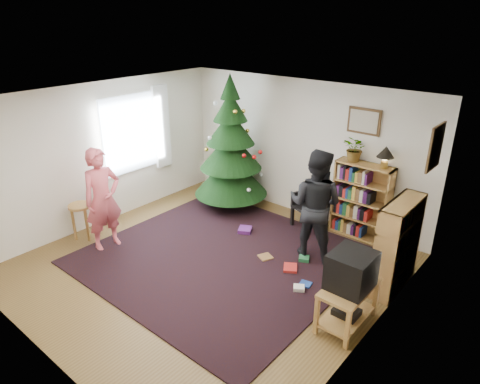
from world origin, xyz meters
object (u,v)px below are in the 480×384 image
Objects in this scene: table_lamp at (386,153)px; bookshelf_right at (397,244)px; picture_back at (364,121)px; stool at (81,212)px; christmas_tree at (231,154)px; person_by_chair at (315,205)px; armchair at (313,202)px; crt_tv at (351,270)px; bookshelf_back at (361,200)px; picture_right at (436,147)px; person_standing at (103,199)px; tv_stand at (348,302)px; potted_plant at (356,149)px.

bookshelf_right is at bearing -55.77° from table_lamp.
stool is at bearing -136.19° from picture_back.
christmas_tree is 1.47× the size of person_by_chair.
crt_tv is at bearing -31.30° from armchair.
picture_back is 1.30m from bookshelf_back.
bookshelf_right is 2.52× the size of crt_tv.
christmas_tree is at bearing -152.45° from armchair.
picture_right is 1.85m from person_by_chair.
christmas_tree is 2.85m from table_lamp.
crt_tv is 3.96m from person_standing.
stool is at bearing -151.97° from picture_right.
potted_plant is at bearing 116.64° from tv_stand.
picture_right reaches higher than crt_tv.
bookshelf_right is 4.43m from person_standing.
bookshelf_right is at bearing 83.82° from crt_tv.
person_by_chair is (-1.17, 1.13, 0.55)m from tv_stand.
picture_back is at bearing -103.50° from person_by_chair.
picture_right is 1.40× the size of potted_plant.
potted_plant is at bearing 180.00° from bookshelf_back.
picture_back is 0.67× the size of tv_stand.
person_standing reaches higher than table_lamp.
picture_back is 0.46m from potted_plant.
picture_back is 0.62× the size of armchair.
picture_right is 0.46× the size of bookshelf_right.
christmas_tree is 1.97× the size of bookshelf_back.
armchair is at bearing -165.61° from bookshelf_back.
tv_stand is 2.62m from armchair.
person_standing is at bearing -132.24° from picture_back.
bookshelf_back is at bearing -37.52° from person_standing.
tv_stand is at bearing -99.03° from picture_right.
christmas_tree reaches higher than crt_tv.
picture_right is 5.50m from stool.
crt_tv is 0.58× the size of armchair.
person_by_chair is 1.38m from table_lamp.
picture_back is 1.62m from person_by_chair.
table_lamp reaches higher than bookshelf_right.
picture_right is at bearing -23.51° from potted_plant.
stool is at bearing -115.09° from armchair.
christmas_tree is (-2.30, -0.61, -0.88)m from picture_back.
potted_plant is (-1.22, 1.06, 0.85)m from bookshelf_right.
person_standing is (-3.88, -0.77, 0.06)m from crt_tv.
christmas_tree is at bearing -165.19° from picture_back.
table_lamp reaches higher than armchair.
bookshelf_back is 2.08× the size of stool.
tv_stand is at bearing -31.25° from armchair.
armchair is at bearing 9.16° from christmas_tree.
tv_stand is at bearing -0.00° from crt_tv.
stool is (-1.05, -2.60, -0.59)m from christmas_tree.
table_lamp is (-0.60, 2.20, 0.77)m from crt_tv.
picture_back is at bearing 43.81° from stool.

